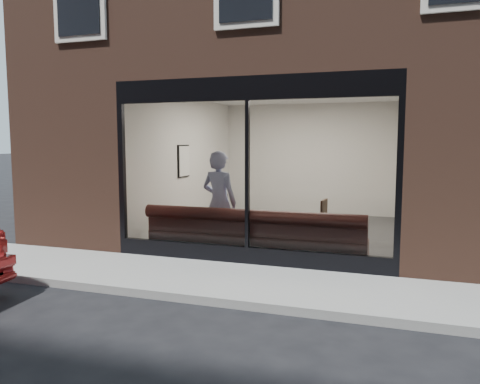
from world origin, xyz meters
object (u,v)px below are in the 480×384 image
(cafe_table_right, at_px, (335,217))
(cafe_chair_right, at_px, (314,234))
(person, at_px, (219,202))
(cafe_table_left, at_px, (179,209))
(cafe_chair_left, at_px, (215,226))
(banquette, at_px, (254,246))

(cafe_table_right, xyz_separation_m, cafe_chair_right, (-0.52, 0.89, -0.50))
(person, bearing_deg, cafe_table_left, -8.54)
(cafe_table_left, relative_size, cafe_chair_left, 1.35)
(banquette, bearing_deg, cafe_chair_right, 59.22)
(banquette, bearing_deg, cafe_chair_left, 130.95)
(person, bearing_deg, banquette, 176.35)
(cafe_chair_left, relative_size, cafe_chair_right, 0.96)
(banquette, relative_size, cafe_table_left, 6.95)
(cafe_table_left, bearing_deg, cafe_table_right, 0.00)
(cafe_table_right, xyz_separation_m, cafe_chair_left, (-2.78, 1.07, -0.50))
(person, distance_m, cafe_table_left, 1.10)
(banquette, bearing_deg, cafe_table_left, 162.61)
(banquette, xyz_separation_m, cafe_chair_left, (-1.41, 1.62, 0.01))
(cafe_chair_right, bearing_deg, person, 43.35)
(cafe_table_left, xyz_separation_m, cafe_table_right, (3.13, 0.00, 0.00))
(banquette, xyz_separation_m, cafe_table_left, (-1.76, 0.55, 0.52))
(banquette, relative_size, person, 2.06)
(cafe_table_left, height_order, cafe_table_right, same)
(person, bearing_deg, cafe_chair_left, -54.17)
(banquette, distance_m, person, 1.07)
(person, height_order, cafe_chair_left, person)
(cafe_chair_right, bearing_deg, cafe_table_right, 125.73)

